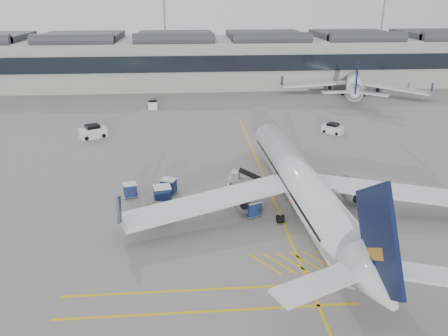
{
  "coord_description": "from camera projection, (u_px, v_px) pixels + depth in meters",
  "views": [
    {
      "loc": [
        1.09,
        -37.66,
        21.15
      ],
      "look_at": [
        4.48,
        5.01,
        4.0
      ],
      "focal_mm": 35.0,
      "sensor_mm": 36.0,
      "label": 1
    }
  ],
  "objects": [
    {
      "name": "pushback_tug",
      "position": [
        157.0,
        211.0,
        44.33
      ],
      "size": [
        2.7,
        1.88,
        1.41
      ],
      "rotation": [
        0.0,
        0.0,
        -0.14
      ],
      "color": "#525246",
      "rests_on": "ground"
    },
    {
      "name": "ground",
      "position": [
        182.0,
        226.0,
        42.63
      ],
      "size": [
        220.0,
        220.0,
        0.0
      ],
      "primitive_type": "plane",
      "color": "gray",
      "rests_on": "ground"
    },
    {
      "name": "apron_markings",
      "position": [
        266.0,
        182.0,
        52.62
      ],
      "size": [
        0.25,
        60.0,
        0.01
      ],
      "primitive_type": "cube",
      "color": "gold",
      "rests_on": "ground"
    },
    {
      "name": "ramp_agent_a",
      "position": [
        255.0,
        195.0,
        47.3
      ],
      "size": [
        0.69,
        0.69,
        1.62
      ],
      "primitive_type": "imported",
      "rotation": [
        0.0,
        0.0,
        0.77
      ],
      "color": "#DF510B",
      "rests_on": "ground"
    },
    {
      "name": "light_masts",
      "position": [
        177.0,
        20.0,
        116.7
      ],
      "size": [
        113.0,
        0.6,
        25.45
      ],
      "color": "slate",
      "rests_on": "ground"
    },
    {
      "name": "safety_cone_nose",
      "position": [
        270.0,
        155.0,
        60.49
      ],
      "size": [
        0.4,
        0.4,
        0.55
      ],
      "primitive_type": "cone",
      "color": "#F24C0A",
      "rests_on": "ground"
    },
    {
      "name": "baggage_cart_b",
      "position": [
        169.0,
        186.0,
        49.31
      ],
      "size": [
        2.03,
        1.86,
        1.75
      ],
      "rotation": [
        0.0,
        0.0,
        -0.36
      ],
      "color": "gray",
      "rests_on": "ground"
    },
    {
      "name": "airliner_far",
      "position": [
        354.0,
        82.0,
        97.37
      ],
      "size": [
        30.46,
        33.76,
        9.37
      ],
      "rotation": [
        0.0,
        0.0,
        -0.34
      ],
      "color": "silver",
      "rests_on": "ground"
    },
    {
      "name": "service_van_mid",
      "position": [
        153.0,
        104.0,
        86.33
      ],
      "size": [
        1.96,
        3.65,
        1.83
      ],
      "rotation": [
        0.0,
        0.0,
        1.62
      ],
      "color": "silver",
      "rests_on": "ground"
    },
    {
      "name": "service_van_right",
      "position": [
        333.0,
        129.0,
        70.8
      ],
      "size": [
        3.53,
        3.4,
        1.68
      ],
      "rotation": [
        0.0,
        0.0,
        -0.73
      ],
      "color": "silver",
      "rests_on": "ground"
    },
    {
      "name": "terminal",
      "position": [
        184.0,
        59.0,
        106.91
      ],
      "size": [
        200.0,
        20.45,
        12.4
      ],
      "color": "#9E9E99",
      "rests_on": "ground"
    },
    {
      "name": "baggage_cart_d",
      "position": [
        130.0,
        190.0,
        48.51
      ],
      "size": [
        1.78,
        1.59,
        1.6
      ],
      "rotation": [
        0.0,
        0.0,
        0.25
      ],
      "color": "gray",
      "rests_on": "ground"
    },
    {
      "name": "safety_cone_engine",
      "position": [
        290.0,
        199.0,
        47.6
      ],
      "size": [
        0.4,
        0.4,
        0.56
      ],
      "primitive_type": "cone",
      "color": "#F24C0A",
      "rests_on": "ground"
    },
    {
      "name": "ramp_agent_b",
      "position": [
        199.0,
        200.0,
        46.04
      ],
      "size": [
        0.99,
        0.86,
        1.73
      ],
      "primitive_type": "imported",
      "rotation": [
        0.0,
        0.0,
        3.42
      ],
      "color": "#FF4E0D",
      "rests_on": "ground"
    },
    {
      "name": "service_van_left",
      "position": [
        93.0,
        132.0,
        68.56
      ],
      "size": [
        4.54,
        3.73,
        2.09
      ],
      "rotation": [
        0.0,
        0.0,
        0.5
      ],
      "color": "silver",
      "rests_on": "ground"
    },
    {
      "name": "baggage_cart_c",
      "position": [
        162.0,
        194.0,
        46.84
      ],
      "size": [
        2.19,
        1.92,
        2.03
      ],
      "rotation": [
        0.0,
        0.0,
        0.19
      ],
      "color": "gray",
      "rests_on": "ground"
    },
    {
      "name": "belt_loader",
      "position": [
        244.0,
        180.0,
        51.75
      ],
      "size": [
        4.91,
        2.59,
        1.94
      ],
      "rotation": [
        0.0,
        0.0,
        -0.28
      ],
      "color": "beige",
      "rests_on": "ground"
    },
    {
      "name": "airliner_main",
      "position": [
        302.0,
        185.0,
        44.15
      ],
      "size": [
        36.64,
        40.09,
        10.65
      ],
      "rotation": [
        0.0,
        0.0,
        0.05
      ],
      "color": "silver",
      "rests_on": "ground"
    },
    {
      "name": "baggage_cart_a",
      "position": [
        252.0,
        208.0,
        44.34
      ],
      "size": [
        2.04,
        1.89,
        1.72
      ],
      "rotation": [
        0.0,
        0.0,
        0.41
      ],
      "color": "gray",
      "rests_on": "ground"
    }
  ]
}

